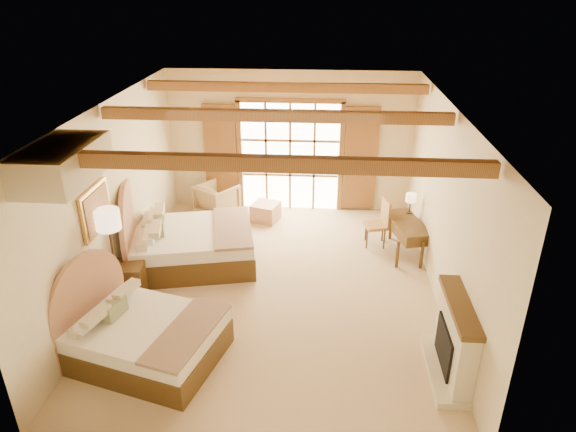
# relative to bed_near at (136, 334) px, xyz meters

# --- Properties ---
(floor) EXTENTS (7.00, 7.00, 0.00)m
(floor) POSITION_rel_bed_near_xyz_m (1.81, 1.99, -0.40)
(floor) COLOR #CEB288
(floor) RESTS_ON ground
(wall_back) EXTENTS (5.50, 0.00, 5.50)m
(wall_back) POSITION_rel_bed_near_xyz_m (1.81, 5.49, 1.20)
(wall_back) COLOR beige
(wall_back) RESTS_ON ground
(wall_left) EXTENTS (0.00, 7.00, 7.00)m
(wall_left) POSITION_rel_bed_near_xyz_m (-0.94, 1.99, 1.20)
(wall_left) COLOR beige
(wall_left) RESTS_ON ground
(wall_right) EXTENTS (0.00, 7.00, 7.00)m
(wall_right) POSITION_rel_bed_near_xyz_m (4.56, 1.99, 1.20)
(wall_right) COLOR beige
(wall_right) RESTS_ON ground
(ceiling) EXTENTS (7.00, 7.00, 0.00)m
(ceiling) POSITION_rel_bed_near_xyz_m (1.81, 1.99, 2.80)
(ceiling) COLOR #B27932
(ceiling) RESTS_ON ground
(ceiling_beams) EXTENTS (5.39, 4.60, 0.18)m
(ceiling_beams) POSITION_rel_bed_near_xyz_m (1.81, 1.99, 2.68)
(ceiling_beams) COLOR olive
(ceiling_beams) RESTS_ON ceiling
(french_doors) EXTENTS (3.95, 0.08, 2.60)m
(french_doors) POSITION_rel_bed_near_xyz_m (1.81, 5.43, 0.85)
(french_doors) COLOR white
(french_doors) RESTS_ON ground
(fireplace) EXTENTS (0.46, 1.40, 1.16)m
(fireplace) POSITION_rel_bed_near_xyz_m (4.41, -0.01, 0.11)
(fireplace) COLOR beige
(fireplace) RESTS_ON ground
(painting) EXTENTS (0.06, 0.95, 0.75)m
(painting) POSITION_rel_bed_near_xyz_m (-0.89, 1.24, 1.35)
(painting) COLOR #C19547
(painting) RESTS_ON wall_left
(canopy_valance) EXTENTS (0.70, 1.40, 0.45)m
(canopy_valance) POSITION_rel_bed_near_xyz_m (-0.59, -0.01, 2.55)
(canopy_valance) COLOR beige
(canopy_valance) RESTS_ON ceiling
(bed_near) EXTENTS (2.38, 1.99, 1.32)m
(bed_near) POSITION_rel_bed_near_xyz_m (0.00, 0.00, 0.00)
(bed_near) COLOR #4F3417
(bed_near) RESTS_ON floor
(bed_far) EXTENTS (2.64, 2.18, 1.51)m
(bed_far) POSITION_rel_bed_near_xyz_m (-0.03, 2.71, 0.06)
(bed_far) COLOR #4F3417
(bed_far) RESTS_ON floor
(nightstand) EXTENTS (0.55, 0.55, 0.61)m
(nightstand) POSITION_rel_bed_near_xyz_m (-0.66, 1.54, -0.10)
(nightstand) COLOR #4F3417
(nightstand) RESTS_ON floor
(floor_lamp) EXTENTS (0.38, 0.38, 1.79)m
(floor_lamp) POSITION_rel_bed_near_xyz_m (-0.69, 1.14, 1.13)
(floor_lamp) COLOR #3D2A1A
(floor_lamp) RESTS_ON floor
(armchair) EXTENTS (1.11, 1.12, 0.74)m
(armchair) POSITION_rel_bed_near_xyz_m (0.17, 4.92, -0.03)
(armchair) COLOR #9F8253
(armchair) RESTS_ON floor
(ottoman) EXTENTS (0.69, 0.69, 0.40)m
(ottoman) POSITION_rel_bed_near_xyz_m (1.31, 4.71, -0.20)
(ottoman) COLOR tan
(ottoman) RESTS_ON floor
(desk) EXTENTS (0.85, 1.36, 0.68)m
(desk) POSITION_rel_bed_near_xyz_m (4.24, 3.41, -0.04)
(desk) COLOR #4F3417
(desk) RESTS_ON floor
(desk_chair) EXTENTS (0.53, 0.52, 0.98)m
(desk_chair) POSITION_rel_bed_near_xyz_m (3.70, 3.71, -0.09)
(desk_chair) COLOR #B17F4C
(desk_chair) RESTS_ON floor
(desk_lamp) EXTENTS (0.21, 0.21, 0.42)m
(desk_lamp) POSITION_rel_bed_near_xyz_m (4.34, 3.83, 0.60)
(desk_lamp) COLOR #3D2A1A
(desk_lamp) RESTS_ON desk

